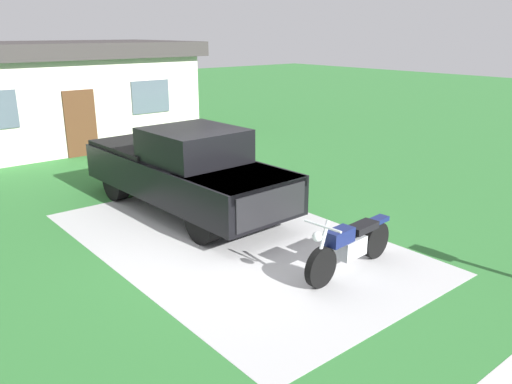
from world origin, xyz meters
TOP-DOWN VIEW (x-y plane):
  - ground_plane at (0.00, 0.00)m, footprint 80.00×80.00m
  - driveway_pad at (0.00, 0.00)m, footprint 4.56×7.45m
  - motorcycle at (0.74, -2.26)m, footprint 2.21×0.70m
  - pickup_truck at (0.30, 2.18)m, footprint 2.20×5.69m
  - neighbor_house at (0.55, 11.21)m, footprint 9.60×5.60m

SIDE VIEW (x-z plane):
  - ground_plane at x=0.00m, z-range 0.00..0.00m
  - driveway_pad at x=0.00m, z-range 0.00..0.01m
  - motorcycle at x=0.74m, z-range -0.07..1.02m
  - pickup_truck at x=0.30m, z-range 0.00..1.90m
  - neighbor_house at x=0.55m, z-range 0.04..3.54m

